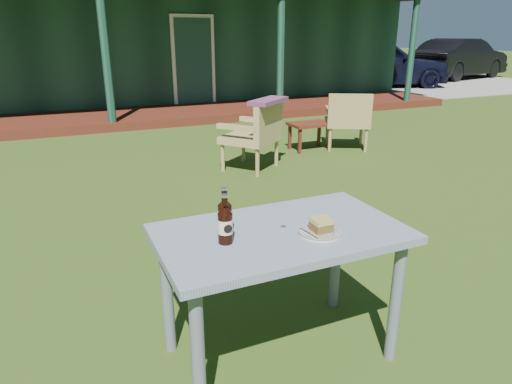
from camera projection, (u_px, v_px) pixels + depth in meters
name	position (u px, v px, depth m)	size (l,w,h in m)	color
ground	(193.00, 238.00, 3.83)	(80.00, 80.00, 0.00)	#334916
pavilion	(82.00, 34.00, 11.39)	(15.80, 8.30, 3.45)	#16392C
gravel_strip	(423.00, 84.00, 15.20)	(9.00, 6.00, 0.02)	gray
car_near	(379.00, 63.00, 14.32)	(1.70, 4.23, 1.44)	black
car_far	(460.00, 59.00, 16.90)	(1.52, 4.37, 1.44)	black
cafe_table	(281.00, 249.00, 2.25)	(1.20, 0.70, 0.72)	slate
plate	(320.00, 232.00, 2.17)	(0.20, 0.20, 0.01)	silver
cake_slice	(321.00, 224.00, 2.16)	(0.09, 0.09, 0.06)	#513E1A
fork	(309.00, 234.00, 2.13)	(0.01, 0.14, 0.00)	silver
cola_bottle_near	(225.00, 215.00, 2.15)	(0.07, 0.07, 0.23)	black
cola_bottle_far	(225.00, 224.00, 2.05)	(0.07, 0.07, 0.23)	black
bottle_cap	(283.00, 227.00, 2.24)	(0.03, 0.03, 0.01)	silver
armchair_left	(256.00, 132.00, 5.60)	(0.85, 0.84, 0.84)	#9B854D
armchair_right	(348.00, 118.00, 6.60)	(0.81, 0.79, 0.82)	#9B854D
floral_throw	(268.00, 101.00, 5.40)	(0.63, 0.24, 0.05)	#613155
side_table	(310.00, 127.00, 6.60)	(0.60, 0.40, 0.40)	#4E1D12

